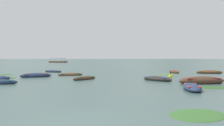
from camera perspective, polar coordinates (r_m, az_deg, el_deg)
ground_plane at (r=1507.66m, az=8.69°, el=1.01°), size 6000.00×6000.00×0.00m
mountain_1 at (r=2341.65m, az=-8.64°, el=7.41°), size 1591.62×1591.62×520.03m
mountain_2 at (r=2214.54m, az=14.02°, el=5.67°), size 884.65×884.65×359.47m
rowboat_0 at (r=37.04m, az=22.41°, el=-2.06°), size 3.70×1.26×0.58m
rowboat_1 at (r=24.43m, az=-6.65°, el=-3.66°), size 2.29×3.09×0.46m
rowboat_2 at (r=38.41m, az=-14.00°, el=-1.95°), size 3.45×1.93×0.47m
rowboat_4 at (r=23.46m, az=10.85°, el=-3.80°), size 3.20×2.78×0.56m
rowboat_5 at (r=28.83m, az=-17.91°, el=-2.88°), size 3.56×2.92×0.63m
rowboat_6 at (r=36.82m, az=14.75°, el=-2.07°), size 1.71×3.47×0.49m
rowboat_8 at (r=21.81m, az=20.82°, el=-4.03°), size 4.33×2.49×0.80m
rowboat_9 at (r=25.69m, az=-25.49°, el=-3.46°), size 1.11×3.08×0.56m
rowboat_11 at (r=30.66m, az=-10.03°, el=-2.71°), size 3.30×2.11×0.45m
rowboat_12 at (r=17.36m, az=18.73°, el=-5.59°), size 1.25×3.66×0.53m
ferry_0 at (r=127.86m, az=-12.90°, el=0.30°), size 10.60×6.85×2.54m
mooring_buoy at (r=27.62m, az=13.88°, el=-3.23°), size 0.47×0.47×0.92m
weed_patch_0 at (r=28.34m, az=-24.07°, el=-3.39°), size 2.60×2.78×0.14m
weed_patch_1 at (r=34.52m, az=-24.52°, el=-2.60°), size 3.05×3.04×0.14m
weed_patch_3 at (r=19.21m, az=23.47°, el=-5.48°), size 2.83×2.29×0.14m
weed_patch_4 at (r=9.85m, az=19.91°, el=-11.72°), size 3.08×3.14×0.14m
weed_patch_5 at (r=26.88m, az=10.87°, el=-3.55°), size 2.62×3.32×0.14m
weed_patch_6 at (r=32.80m, az=13.23°, el=-2.72°), size 3.00×3.58×0.14m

